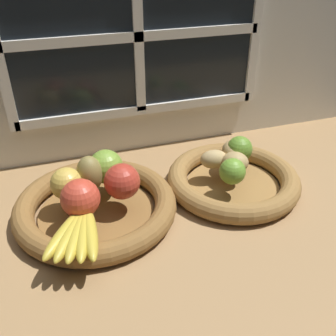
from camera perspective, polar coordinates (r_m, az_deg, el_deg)
ground_plane at (r=87.24cm, az=1.01°, el=-6.33°), size 140.00×90.00×3.00cm
back_wall at (r=100.22cm, az=-4.73°, el=17.56°), size 140.00×4.60×55.00cm
fruit_bowl_left at (r=83.85cm, az=-10.72°, el=-5.65°), size 34.80×34.80×4.65cm
fruit_bowl_right at (r=92.13cm, az=9.70°, el=-1.74°), size 31.41×31.41×4.65cm
apple_golden_left at (r=81.60cm, az=-14.90°, el=-2.28°), size 6.85×6.85×6.85cm
apple_red_front at (r=75.88cm, az=-12.97°, el=-4.44°), size 7.75×7.75×7.75cm
apple_red_right at (r=79.48cm, az=-6.89°, el=-2.00°), size 7.59×7.59×7.59cm
apple_green_back at (r=84.94cm, az=-9.28°, el=0.21°), size 7.61×7.61×7.61cm
pear_brown at (r=82.52cm, az=-11.64°, el=-0.84°), size 5.61×5.97×8.20cm
banana_bunch_front at (r=72.18cm, az=-13.29°, el=-9.18°), size 11.50×16.91×2.77cm
potato_oblong at (r=90.36cm, az=6.90°, el=1.32°), size 7.12×5.40×4.46cm
potato_back at (r=94.11cm, az=9.84°, el=2.51°), size 6.79×8.07×4.80cm
potato_large at (r=89.56cm, az=9.98°, el=0.87°), size 8.18×7.88×4.79cm
lime_near at (r=84.95cm, az=9.61°, el=-0.51°), size 5.89×5.89×5.89cm
lime_far at (r=93.81cm, az=10.64°, el=2.83°), size 6.25×6.25×6.25cm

